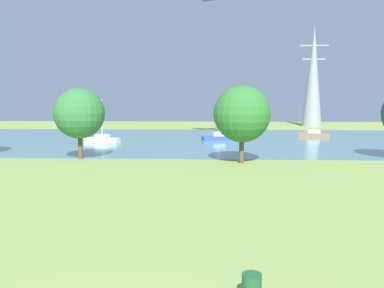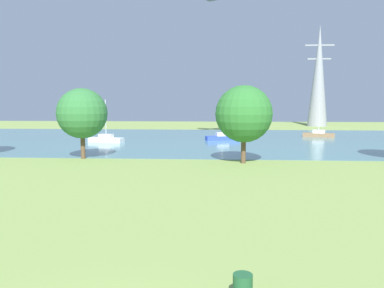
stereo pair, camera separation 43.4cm
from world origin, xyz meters
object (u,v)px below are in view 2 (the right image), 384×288
sailboat_brown (319,134)px  electricity_pylon (319,76)px  litter_bin (243,288)px  tree_east_far (82,114)px  tree_west_far (244,114)px  sailboat_blue (222,137)px  sailboat_white (106,139)px

sailboat_brown → electricity_pylon: (6.62, 27.88, 10.86)m
litter_bin → electricity_pylon: bearing=74.8°
tree_east_far → electricity_pylon: electricity_pylon is taller
tree_west_far → electricity_pylon: size_ratio=0.31×
sailboat_brown → tree_east_far: (-29.19, -25.55, 3.99)m
litter_bin → tree_west_far: bearing=86.3°
litter_bin → sailboat_brown: size_ratio=0.15×
sailboat_brown → tree_west_far: (-13.62, -27.40, 4.04)m
litter_bin → sailboat_blue: (-0.04, 46.32, 0.05)m
sailboat_brown → electricity_pylon: 30.64m
sailboat_brown → sailboat_white: bearing=-162.1°
tree_east_far → electricity_pylon: 64.69m
sailboat_brown → tree_west_far: tree_west_far is taller
sailboat_white → tree_east_far: tree_east_far is taller
tree_east_far → sailboat_blue: bearing=54.4°
sailboat_blue → electricity_pylon: size_ratio=0.27×
tree_west_far → sailboat_blue: bearing=94.5°
sailboat_blue → tree_west_far: tree_west_far is taller
sailboat_brown → tree_east_far: 39.00m
sailboat_brown → sailboat_blue: 16.49m
sailboat_brown → sailboat_blue: (-15.30, -6.17, 0.01)m
sailboat_brown → tree_west_far: 30.86m
tree_west_far → sailboat_white: bearing=135.6°
sailboat_blue → electricity_pylon: (21.91, 34.05, 10.85)m
sailboat_blue → electricity_pylon: bearing=57.2°
tree_east_far → litter_bin: bearing=-62.6°
litter_bin → sailboat_blue: size_ratio=0.13×
sailboat_white → electricity_pylon: bearing=45.0°
sailboat_blue → tree_east_far: (-13.90, -19.38, 3.99)m
tree_east_far → electricity_pylon: bearing=56.2°
tree_east_far → electricity_pylon: size_ratio=0.31×
sailboat_white → sailboat_brown: bearing=17.9°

